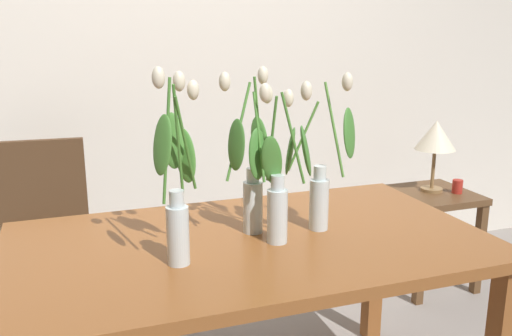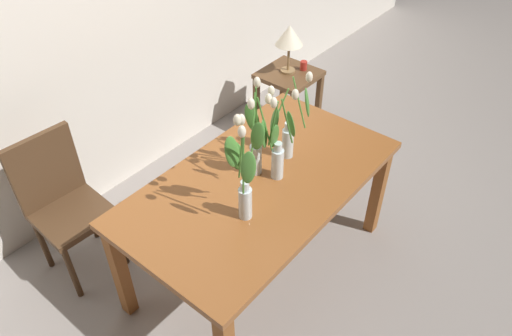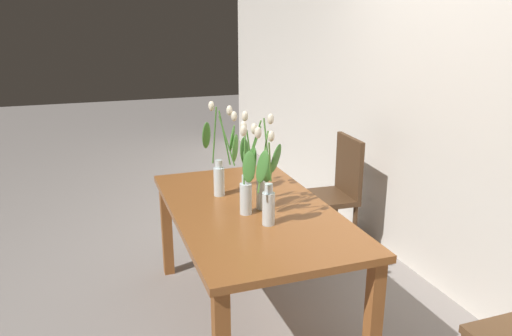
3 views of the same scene
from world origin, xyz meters
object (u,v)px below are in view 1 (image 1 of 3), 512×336
(tulip_vase_0, at_px, (254,176))
(tulip_vase_3, at_px, (319,180))
(tulip_vase_1, at_px, (177,191))
(dining_chair, at_px, (44,230))
(tulip_vase_2, at_px, (279,190))
(side_table, at_px, (431,212))
(dining_table, at_px, (250,264))
(table_lamp, at_px, (436,137))
(pillar_candle, at_px, (457,186))

(tulip_vase_0, relative_size, tulip_vase_3, 1.03)
(tulip_vase_1, relative_size, dining_chair, 0.63)
(dining_chair, bearing_deg, tulip_vase_1, -67.72)
(tulip_vase_2, distance_m, side_table, 1.58)
(dining_table, relative_size, side_table, 2.91)
(table_lamp, height_order, pillar_candle, table_lamp)
(tulip_vase_1, distance_m, side_table, 1.90)
(dining_chair, distance_m, side_table, 2.04)
(table_lamp, bearing_deg, tulip_vase_1, -150.74)
(tulip_vase_0, height_order, dining_chair, tulip_vase_0)
(side_table, bearing_deg, table_lamp, 66.99)
(tulip_vase_0, relative_size, tulip_vase_1, 0.96)
(dining_chair, bearing_deg, side_table, -4.52)
(tulip_vase_3, relative_size, side_table, 1.00)
(dining_table, xyz_separation_m, tulip_vase_1, (-0.26, -0.10, 0.31))
(tulip_vase_2, xyz_separation_m, pillar_candle, (1.37, 0.77, -0.33))
(dining_table, distance_m, tulip_vase_3, 0.37)
(dining_table, height_order, tulip_vase_0, tulip_vase_0)
(tulip_vase_1, bearing_deg, tulip_vase_0, 26.29)
(pillar_candle, bearing_deg, dining_table, -153.69)
(tulip_vase_0, distance_m, side_table, 1.59)
(dining_table, height_order, tulip_vase_3, tulip_vase_3)
(side_table, bearing_deg, tulip_vase_2, -146.54)
(pillar_candle, bearing_deg, tulip_vase_0, -154.57)
(tulip_vase_0, bearing_deg, tulip_vase_3, -9.21)
(tulip_vase_3, relative_size, pillar_candle, 7.36)
(pillar_candle, bearing_deg, dining_chair, 174.13)
(dining_chair, bearing_deg, tulip_vase_2, -52.00)
(dining_chair, bearing_deg, tulip_vase_3, -44.77)
(tulip_vase_0, relative_size, side_table, 1.03)
(tulip_vase_1, distance_m, table_lamp, 1.85)
(tulip_vase_1, bearing_deg, table_lamp, 29.26)
(dining_table, relative_size, tulip_vase_3, 2.90)
(tulip_vase_0, height_order, tulip_vase_3, tulip_vase_0)
(tulip_vase_2, relative_size, tulip_vase_3, 0.96)
(tulip_vase_0, xyz_separation_m, pillar_candle, (1.43, 0.68, -0.36))
(tulip_vase_0, relative_size, table_lamp, 1.43)
(tulip_vase_1, height_order, side_table, tulip_vase_1)
(side_table, bearing_deg, pillar_candle, -27.28)
(tulip_vase_0, distance_m, pillar_candle, 1.62)
(tulip_vase_1, height_order, table_lamp, tulip_vase_1)
(tulip_vase_1, relative_size, tulip_vase_2, 1.11)
(dining_table, height_order, pillar_candle, dining_table)
(dining_table, height_order, side_table, dining_table)
(dining_chair, height_order, pillar_candle, dining_chair)
(dining_table, xyz_separation_m, tulip_vase_3, (0.25, 0.00, 0.27))
(tulip_vase_1, height_order, dining_chair, tulip_vase_1)
(dining_table, xyz_separation_m, dining_chair, (-0.69, 0.94, -0.12))
(tulip_vase_3, bearing_deg, dining_chair, 135.23)
(tulip_vase_2, bearing_deg, tulip_vase_0, 121.69)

